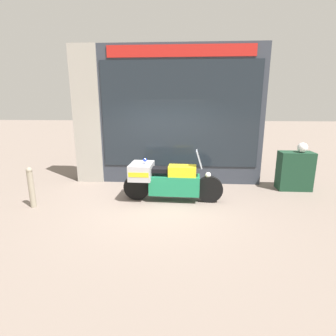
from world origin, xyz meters
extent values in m
plane|color=gray|center=(0.00, 0.00, 0.00)|extent=(60.00, 60.00, 0.00)
cube|color=#333842|center=(0.00, 2.00, 2.01)|extent=(5.61, 0.40, 4.02)
cube|color=#A39E93|center=(-2.40, 2.03, 2.01)|extent=(0.82, 0.55, 4.02)
cube|color=#1E262D|center=(0.37, 1.79, 2.06)|extent=(4.56, 0.02, 3.02)
cube|color=red|center=(0.37, 1.78, 3.79)|extent=(4.11, 0.03, 0.32)
cube|color=slate|center=(0.33, 2.01, 0.28)|extent=(4.34, 0.30, 0.55)
cube|color=silver|center=(0.33, 2.15, 1.18)|extent=(4.34, 0.02, 1.30)
cube|color=beige|center=(0.33, 2.01, 1.82)|extent=(4.34, 0.30, 0.02)
cube|color=#195623|center=(-1.02, 2.01, 1.86)|extent=(0.18, 0.04, 0.06)
cube|color=navy|center=(0.33, 2.01, 1.86)|extent=(0.18, 0.04, 0.06)
cube|color=#C68E19|center=(1.69, 2.01, 1.86)|extent=(0.18, 0.04, 0.06)
cube|color=red|center=(-1.01, 1.94, 0.69)|extent=(0.19, 0.03, 0.27)
cube|color=white|center=(0.33, 1.94, 0.69)|extent=(0.19, 0.02, 0.27)
cube|color=yellow|center=(1.68, 1.94, 0.69)|extent=(0.19, 0.03, 0.27)
cylinder|color=black|center=(1.15, 0.28, 0.33)|extent=(0.67, 0.16, 0.66)
cylinder|color=black|center=(-0.67, 0.34, 0.33)|extent=(0.67, 0.16, 0.66)
cube|color=#1E8456|center=(0.28, 0.31, 0.42)|extent=(1.25, 0.49, 0.48)
cube|color=yellow|center=(0.48, 0.31, 0.77)|extent=(0.69, 0.43, 0.28)
cube|color=black|center=(0.00, 0.32, 0.80)|extent=(0.73, 0.36, 0.10)
cube|color=#B7B7BC|center=(-0.54, 0.34, 0.76)|extent=(0.57, 0.81, 0.38)
cube|color=yellow|center=(-0.54, 0.34, 0.76)|extent=(0.51, 0.82, 0.11)
cube|color=#B2BCC6|center=(0.88, 0.29, 1.09)|extent=(0.17, 0.32, 0.43)
sphere|color=white|center=(1.11, 0.29, 0.70)|extent=(0.14, 0.14, 0.14)
sphere|color=blue|center=(-0.45, 0.34, 1.04)|extent=(0.09, 0.09, 0.09)
cube|color=#193D28|center=(3.64, 1.43, 0.54)|extent=(0.91, 0.49, 1.09)
sphere|color=white|center=(3.74, 1.36, 1.22)|extent=(0.27, 0.27, 0.27)
cylinder|color=gray|center=(-3.05, -0.31, 0.43)|extent=(0.13, 0.13, 0.86)
sphere|color=gray|center=(-3.05, -0.31, 0.90)|extent=(0.14, 0.14, 0.14)
camera|label=1|loc=(0.53, -5.92, 2.42)|focal=28.00mm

